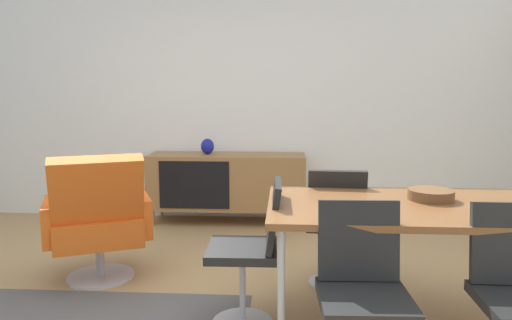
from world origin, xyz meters
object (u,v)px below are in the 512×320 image
(dining_table, at_px, (411,211))
(wooden_bowl_on_table, at_px, (431,195))
(dining_chair_near_window, at_px, (253,247))
(dining_chair_front_left, at_px, (362,290))
(dining_chair_back_left, at_px, (336,222))
(vase_cobalt, at_px, (207,146))
(lounge_chair_red, at_px, (98,218))
(sideboard, at_px, (227,181))

(dining_table, xyz_separation_m, wooden_bowl_on_table, (0.14, 0.11, 0.07))
(dining_chair_near_window, bearing_deg, wooden_bowl_on_table, 6.14)
(dining_table, relative_size, dining_chair_front_left, 1.87)
(dining_chair_near_window, bearing_deg, dining_chair_back_left, 46.22)
(vase_cobalt, relative_size, wooden_bowl_on_table, 0.62)
(lounge_chair_red, bearing_deg, vase_cobalt, 71.45)
(vase_cobalt, height_order, dining_table, vase_cobalt)
(vase_cobalt, bearing_deg, dining_table, -54.86)
(dining_chair_front_left, xyz_separation_m, lounge_chair_red, (-1.68, 1.12, -0.00))
(dining_chair_front_left, bearing_deg, dining_chair_back_left, 90.11)
(wooden_bowl_on_table, bearing_deg, vase_cobalt, 129.02)
(dining_table, distance_m, dining_chair_back_left, 0.70)
(sideboard, relative_size, dining_chair_back_left, 1.87)
(dining_table, distance_m, wooden_bowl_on_table, 0.19)
(sideboard, distance_m, dining_chair_near_window, 2.18)
(dining_table, relative_size, wooden_bowl_on_table, 6.15)
(dining_table, xyz_separation_m, dining_chair_front_left, (-0.35, -0.56, -0.23))
(dining_chair_front_left, bearing_deg, sideboard, 109.54)
(vase_cobalt, relative_size, lounge_chair_red, 0.17)
(lounge_chair_red, bearing_deg, dining_chair_near_window, -26.13)
(wooden_bowl_on_table, height_order, dining_chair_front_left, dining_chair_front_left)
(dining_table, height_order, lounge_chair_red, lounge_chair_red)
(vase_cobalt, bearing_deg, dining_chair_near_window, -73.93)
(dining_chair_near_window, relative_size, lounge_chair_red, 0.90)
(sideboard, height_order, vase_cobalt, vase_cobalt)
(dining_chair_back_left, bearing_deg, lounge_chair_red, 179.88)
(dining_table, height_order, dining_chair_near_window, dining_chair_near_window)
(dining_chair_near_window, relative_size, dining_chair_back_left, 1.00)
(vase_cobalt, relative_size, dining_chair_back_left, 0.19)
(sideboard, xyz_separation_m, dining_chair_back_left, (0.95, -1.58, 0.03))
(dining_chair_front_left, distance_m, lounge_chair_red, 2.02)
(wooden_bowl_on_table, relative_size, dining_chair_back_left, 0.30)
(sideboard, bearing_deg, wooden_bowl_on_table, -54.46)
(sideboard, distance_m, dining_chair_front_left, 2.86)
(vase_cobalt, height_order, dining_chair_near_window, vase_cobalt)
(sideboard, xyz_separation_m, dining_chair_front_left, (0.96, -2.69, 0.03))
(vase_cobalt, distance_m, dining_table, 2.62)
(lounge_chair_red, bearing_deg, dining_chair_back_left, -0.12)
(dining_table, height_order, wooden_bowl_on_table, wooden_bowl_on_table)
(sideboard, distance_m, dining_chair_back_left, 1.84)
(sideboard, distance_m, dining_table, 2.52)
(dining_table, bearing_deg, lounge_chair_red, 164.53)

